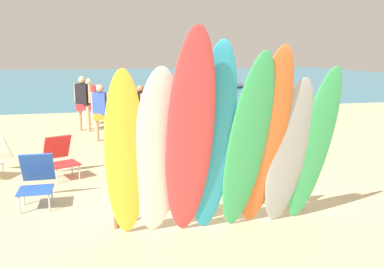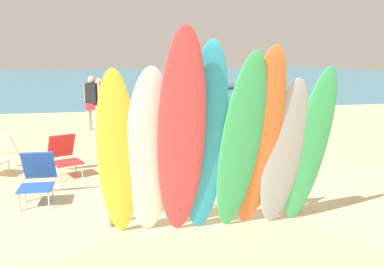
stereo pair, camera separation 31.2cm
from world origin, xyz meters
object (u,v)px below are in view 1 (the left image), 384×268
(surfboard_green_4, at_px, (246,148))
(surfboard_grey_6, at_px, (288,155))
(surfboard_white_1, at_px, (157,157))
(beachgoer_midbeach, at_px, (204,97))
(surfboard_green_7, at_px, (313,149))
(surfboard_red_2, at_px, (189,143))
(beach_chair_blue, at_px, (37,178))
(surfboard_yellow_0, at_px, (125,160))
(surfboard_rack, at_px, (213,180))
(surfboard_orange_5, at_px, (265,144))
(beachgoer_by_water, at_px, (83,100))
(beach_chair_red, at_px, (60,155))
(surfboard_teal_3, at_px, (212,145))
(beachgoer_strolling, at_px, (141,108))
(distant_boat, at_px, (222,86))
(beachgoer_near_rack, at_px, (101,109))
(beachgoer_photographing, at_px, (89,98))

(surfboard_green_4, bearing_deg, surfboard_grey_6, 6.52)
(surfboard_white_1, height_order, beachgoer_midbeach, surfboard_white_1)
(surfboard_green_7, bearing_deg, surfboard_green_4, -176.60)
(surfboard_white_1, distance_m, surfboard_red_2, 0.46)
(beach_chair_blue, bearing_deg, surfboard_yellow_0, -53.54)
(surfboard_rack, distance_m, surfboard_red_2, 1.20)
(surfboard_green_4, distance_m, beach_chair_blue, 3.41)
(surfboard_orange_5, bearing_deg, beachgoer_by_water, 108.35)
(surfboard_orange_5, xyz_separation_m, beach_chair_blue, (-2.99, 1.84, -0.80))
(surfboard_red_2, xyz_separation_m, surfboard_green_7, (1.72, 0.19, -0.22))
(beach_chair_red, bearing_deg, surfboard_teal_3, -81.31)
(surfboard_yellow_0, height_order, beachgoer_strolling, surfboard_yellow_0)
(surfboard_white_1, relative_size, surfboard_green_7, 1.01)
(distant_boat, bearing_deg, beach_chair_blue, -115.67)
(surfboard_rack, distance_m, surfboard_grey_6, 1.13)
(beachgoer_near_rack, xyz_separation_m, beach_chair_blue, (-1.08, -4.36, -0.45))
(surfboard_green_7, relative_size, beachgoer_near_rack, 1.52)
(beach_chair_blue, bearing_deg, surfboard_red_2, -44.07)
(surfboard_teal_3, distance_m, beachgoer_strolling, 6.29)
(beach_chair_blue, bearing_deg, beachgoer_photographing, 84.48)
(surfboard_rack, height_order, surfboard_white_1, surfboard_white_1)
(beachgoer_near_rack, relative_size, beachgoer_photographing, 1.01)
(surfboard_green_4, height_order, surfboard_grey_6, surfboard_green_4)
(beachgoer_near_rack, bearing_deg, surfboard_white_1, 129.66)
(beachgoer_midbeach, xyz_separation_m, beach_chair_red, (-3.91, -4.05, -0.58))
(beachgoer_strolling, bearing_deg, distant_boat, 152.24)
(surfboard_teal_3, bearing_deg, beach_chair_blue, 143.03)
(surfboard_yellow_0, bearing_deg, beach_chair_red, 111.21)
(beach_chair_red, relative_size, beach_chair_blue, 1.09)
(surfboard_white_1, height_order, beach_chair_blue, surfboard_white_1)
(surfboard_white_1, xyz_separation_m, surfboard_red_2, (0.35, -0.21, 0.21))
(surfboard_white_1, height_order, beachgoer_near_rack, surfboard_white_1)
(beachgoer_photographing, distance_m, beachgoer_midbeach, 3.76)
(surfboard_yellow_0, relative_size, surfboard_white_1, 0.99)
(beachgoer_strolling, bearing_deg, surfboard_grey_6, 9.13)
(surfboard_red_2, xyz_separation_m, beachgoer_midbeach, (2.17, 7.43, -0.32))
(beachgoer_photographing, bearing_deg, surfboard_teal_3, 102.31)
(surfboard_red_2, bearing_deg, surfboard_green_4, 9.97)
(surfboard_green_7, relative_size, distant_boat, 0.47)
(surfboard_white_1, bearing_deg, distant_boat, 68.87)
(surfboard_red_2, xyz_separation_m, beachgoer_photographing, (-1.23, 9.03, -0.45))
(surfboard_green_7, height_order, beachgoer_strolling, surfboard_green_7)
(beachgoer_near_rack, bearing_deg, surfboard_rack, 138.93)
(beach_chair_blue, bearing_deg, beachgoer_strolling, 64.86)
(surfboard_orange_5, relative_size, beach_chair_blue, 3.24)
(surfboard_white_1, distance_m, surfboard_orange_5, 1.36)
(surfboard_red_2, bearing_deg, surfboard_rack, 59.67)
(surfboard_green_7, bearing_deg, beach_chair_blue, 151.80)
(beachgoer_photographing, bearing_deg, surfboard_grey_6, 108.90)
(beachgoer_near_rack, bearing_deg, surfboard_grey_6, 144.77)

